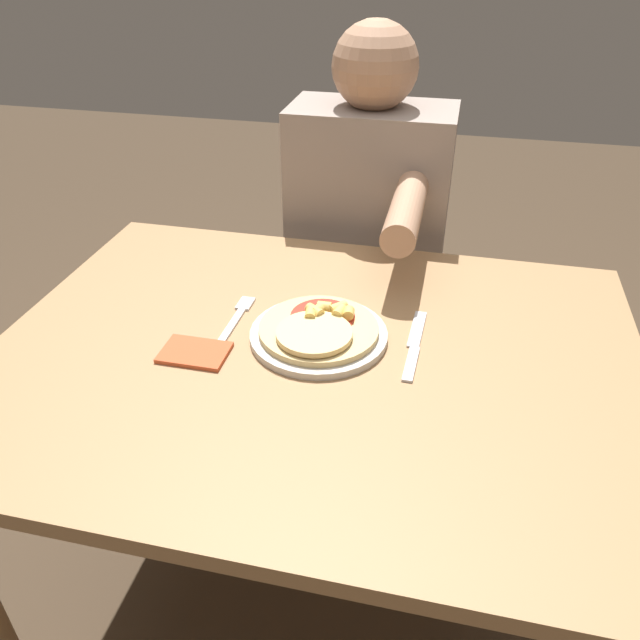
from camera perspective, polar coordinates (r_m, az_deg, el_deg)
The scene contains 8 objects.
ground_plane at distance 1.68m, azimuth -0.45°, elevation -24.66°, with size 8.00×8.00×0.00m, color #423323.
dining_table at distance 1.18m, azimuth -0.59°, elevation -7.47°, with size 1.15×0.87×0.77m.
plate at distance 1.13m, azimuth -0.00°, elevation -1.40°, with size 0.25×0.25×0.01m.
pizza at distance 1.12m, azimuth -0.00°, elevation -0.72°, with size 0.22×0.22×0.04m.
fork at distance 1.20m, azimuth -7.62°, elevation 0.24°, with size 0.03×0.18×0.00m.
knife at distance 1.13m, azimuth 8.61°, elevation -2.33°, with size 0.03×0.22×0.00m.
napkin at distance 1.12m, azimuth -11.39°, elevation -2.93°, with size 0.12×0.08×0.01m.
person_diner at distance 1.65m, azimuth 4.33°, elevation 7.99°, with size 0.40×0.52×1.23m.
Camera 1 is at (0.21, -0.87, 1.42)m, focal length 35.00 mm.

